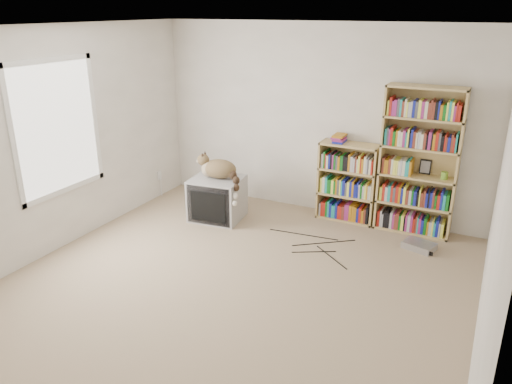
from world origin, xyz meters
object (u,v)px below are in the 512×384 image
at_px(crt_tv, 218,198).
at_px(bookcase_tall, 419,165).
at_px(cat, 222,172).
at_px(dvd_player, 419,246).
at_px(bookcase_short, 348,184).

xyz_separation_m(crt_tv, bookcase_tall, (2.40, 0.75, 0.58)).
xyz_separation_m(cat, dvd_player, (2.50, 0.26, -0.61)).
bearing_deg(bookcase_short, crt_tv, -154.02).
relative_size(cat, dvd_player, 2.07).
height_order(bookcase_tall, bookcase_short, bookcase_tall).
relative_size(crt_tv, cat, 0.99).
bearing_deg(dvd_player, crt_tv, -157.64).
xyz_separation_m(bookcase_short, dvd_player, (1.04, -0.49, -0.44)).
height_order(crt_tv, bookcase_short, bookcase_short).
bearing_deg(crt_tv, dvd_player, -0.90).
bearing_deg(crt_tv, bookcase_tall, 10.73).
bearing_deg(cat, crt_tv, 167.61).
height_order(bookcase_short, dvd_player, bookcase_short).
bearing_deg(dvd_player, bookcase_short, 171.29).
height_order(crt_tv, cat, cat).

